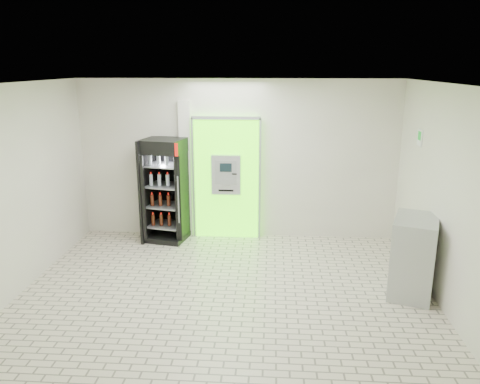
{
  "coord_description": "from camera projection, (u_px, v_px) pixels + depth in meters",
  "views": [
    {
      "loc": [
        0.64,
        -6.16,
        3.24
      ],
      "look_at": [
        0.14,
        1.2,
        1.23
      ],
      "focal_mm": 35.0,
      "sensor_mm": 36.0,
      "label": 1
    }
  ],
  "objects": [
    {
      "name": "steel_cabinet",
      "position": [
        413.0,
        256.0,
        6.72
      ],
      "size": [
        0.85,
        1.01,
        1.15
      ],
      "rotation": [
        0.0,
        0.0,
        -0.34
      ],
      "color": "#A5A7AD",
      "rests_on": "ground"
    },
    {
      "name": "ground",
      "position": [
        225.0,
        294.0,
        6.82
      ],
      "size": [
        6.0,
        6.0,
        0.0
      ],
      "primitive_type": "plane",
      "color": "beige",
      "rests_on": "ground"
    },
    {
      "name": "exit_sign",
      "position": [
        420.0,
        137.0,
        7.41
      ],
      "size": [
        0.02,
        0.22,
        0.26
      ],
      "color": "white",
      "rests_on": "room_shell"
    },
    {
      "name": "room_shell",
      "position": [
        224.0,
        171.0,
        6.33
      ],
      "size": [
        6.0,
        6.0,
        6.0
      ],
      "color": "silver",
      "rests_on": "ground"
    },
    {
      "name": "pillar",
      "position": [
        186.0,
        170.0,
        8.9
      ],
      "size": [
        0.22,
        0.11,
        2.6
      ],
      "color": "silver",
      "rests_on": "ground"
    },
    {
      "name": "atm_assembly",
      "position": [
        227.0,
        178.0,
        8.85
      ],
      "size": [
        1.3,
        0.24,
        2.33
      ],
      "color": "#4AEF0B",
      "rests_on": "ground"
    },
    {
      "name": "beverage_cooler",
      "position": [
        165.0,
        192.0,
        8.76
      ],
      "size": [
        0.84,
        0.8,
        1.94
      ],
      "rotation": [
        0.0,
        0.0,
        -0.2
      ],
      "color": "black",
      "rests_on": "ground"
    }
  ]
}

